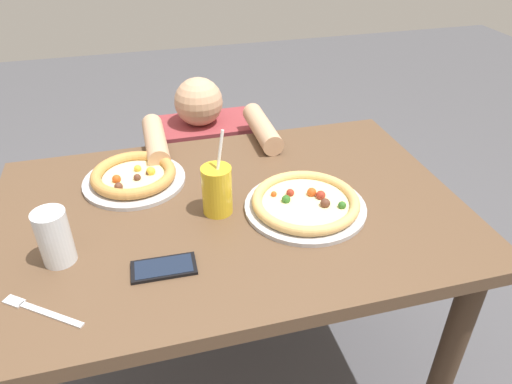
# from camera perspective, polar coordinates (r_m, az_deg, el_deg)

# --- Properties ---
(ground_plane) EXTENTS (8.00, 8.00, 0.00)m
(ground_plane) POSITION_cam_1_polar(r_m,az_deg,el_deg) (1.85, -2.37, -21.12)
(ground_plane) COLOR #4C4C51
(dining_table) EXTENTS (1.28, 0.85, 0.75)m
(dining_table) POSITION_cam_1_polar(r_m,az_deg,el_deg) (1.38, -2.98, -5.62)
(dining_table) COLOR brown
(dining_table) RESTS_ON ground
(pizza_near) EXTENTS (0.33, 0.33, 0.04)m
(pizza_near) POSITION_cam_1_polar(r_m,az_deg,el_deg) (1.30, 5.94, -1.32)
(pizza_near) COLOR #B7B7BC
(pizza_near) RESTS_ON dining_table
(pizza_far) EXTENTS (0.30, 0.30, 0.04)m
(pizza_far) POSITION_cam_1_polar(r_m,az_deg,el_deg) (1.45, -14.39, 1.80)
(pizza_far) COLOR #B7B7BC
(pizza_far) RESTS_ON dining_table
(drink_cup_colored) EXTENTS (0.08, 0.08, 0.24)m
(drink_cup_colored) POSITION_cam_1_polar(r_m,az_deg,el_deg) (1.26, -4.68, 0.25)
(drink_cup_colored) COLOR gold
(drink_cup_colored) RESTS_ON dining_table
(water_cup_clear) EXTENTS (0.08, 0.08, 0.14)m
(water_cup_clear) POSITION_cam_1_polar(r_m,az_deg,el_deg) (1.19, -23.02, -4.90)
(water_cup_clear) COLOR silver
(water_cup_clear) RESTS_ON dining_table
(fork) EXTENTS (0.17, 0.14, 0.00)m
(fork) POSITION_cam_1_polar(r_m,az_deg,el_deg) (1.13, -24.52, -12.74)
(fork) COLOR silver
(fork) RESTS_ON dining_table
(cell_phone) EXTENTS (0.15, 0.08, 0.01)m
(cell_phone) POSITION_cam_1_polar(r_m,az_deg,el_deg) (1.14, -10.96, -8.88)
(cell_phone) COLOR black
(cell_phone) RESTS_ON dining_table
(diner_seated) EXTENTS (0.43, 0.53, 0.90)m
(diner_seated) POSITION_cam_1_polar(r_m,az_deg,el_deg) (2.01, -6.07, -0.30)
(diner_seated) COLOR #333847
(diner_seated) RESTS_ON ground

